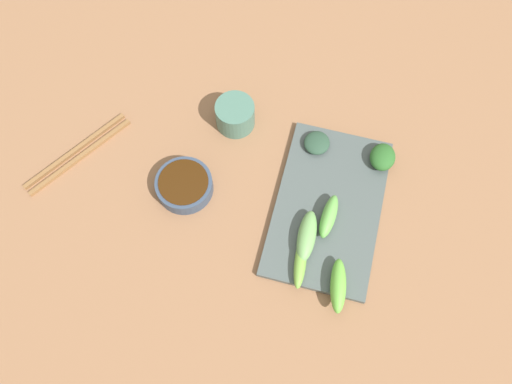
{
  "coord_description": "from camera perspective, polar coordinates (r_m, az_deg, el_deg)",
  "views": [
    {
      "loc": [
        0.08,
        -0.34,
        0.88
      ],
      "look_at": [
        -0.01,
        0.0,
        0.05
      ],
      "focal_mm": 35.27,
      "sensor_mm": 36.0,
      "label": 1
    }
  ],
  "objects": [
    {
      "name": "broccoli_stalk_1",
      "position": [
        0.89,
        8.26,
        -2.75
      ],
      "size": [
        0.03,
        0.09,
        0.03
      ],
      "primitive_type": "ellipsoid",
      "rotation": [
        0.0,
        0.0,
        -0.07
      ],
      "color": "#61A949",
      "rests_on": "serving_plate"
    },
    {
      "name": "chopsticks",
      "position": [
        1.02,
        -19.52,
        4.14
      ],
      "size": [
        0.14,
        0.21,
        0.01
      ],
      "rotation": [
        0.0,
        0.0,
        -0.56
      ],
      "color": "brown",
      "rests_on": "tabletop"
    },
    {
      "name": "broccoli_leafy_0",
      "position": [
        0.96,
        6.91,
        5.56
      ],
      "size": [
        0.05,
        0.06,
        0.02
      ],
      "primitive_type": "ellipsoid",
      "rotation": [
        0.0,
        0.0,
        -0.11
      ],
      "color": "#284533",
      "rests_on": "serving_plate"
    },
    {
      "name": "tea_cup",
      "position": [
        0.98,
        -2.38,
        8.72
      ],
      "size": [
        0.08,
        0.08,
        0.06
      ],
      "primitive_type": "cylinder",
      "color": "#477061",
      "rests_on": "tabletop"
    },
    {
      "name": "broccoli_leafy_5",
      "position": [
        0.96,
        14.16,
        3.86
      ],
      "size": [
        0.05,
        0.06,
        0.03
      ],
      "primitive_type": "ellipsoid",
      "rotation": [
        0.0,
        0.0,
        -0.03
      ],
      "color": "#285C25",
      "rests_on": "serving_plate"
    },
    {
      "name": "broccoli_stalk_3",
      "position": [
        0.87,
        5.05,
        -7.93
      ],
      "size": [
        0.03,
        0.09,
        0.02
      ],
      "primitive_type": "ellipsoid",
      "rotation": [
        0.0,
        0.0,
        0.11
      ],
      "color": "#6EA43E",
      "rests_on": "serving_plate"
    },
    {
      "name": "sauce_bowl",
      "position": [
        0.93,
        -8.14,
        0.79
      ],
      "size": [
        0.1,
        0.1,
        0.03
      ],
      "color": "#334258",
      "rests_on": "tabletop"
    },
    {
      "name": "broccoli_stalk_4",
      "position": [
        0.88,
        5.78,
        -4.99
      ],
      "size": [
        0.04,
        0.1,
        0.03
      ],
      "primitive_type": "ellipsoid",
      "rotation": [
        0.0,
        0.0,
        0.05
      ],
      "color": "#6AA058",
      "rests_on": "serving_plate"
    },
    {
      "name": "serving_plate",
      "position": [
        0.92,
        8.18,
        -1.67
      ],
      "size": [
        0.19,
        0.31,
        0.01
      ],
      "primitive_type": "cube",
      "color": "#465050",
      "rests_on": "tabletop"
    },
    {
      "name": "broccoli_stalk_2",
      "position": [
        0.86,
        9.31,
        -10.43
      ],
      "size": [
        0.04,
        0.1,
        0.03
      ],
      "primitive_type": "ellipsoid",
      "rotation": [
        0.0,
        0.0,
        0.17
      ],
      "color": "#62AD3D",
      "rests_on": "serving_plate"
    },
    {
      "name": "tabletop",
      "position": [
        0.93,
        0.62,
        -1.31
      ],
      "size": [
        2.1,
        2.1,
        0.02
      ],
      "primitive_type": "cube",
      "color": "#8B6143",
      "rests_on": "ground"
    }
  ]
}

